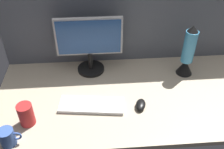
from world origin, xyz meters
The scene contains 8 objects.
ground_plane centered at (0.00, 0.00, -1.50)cm, with size 180.00×80.00×3.00cm, color tan.
cubicle_wall_back centered at (0.00, 37.50, 35.06)cm, with size 180.00×5.00×70.12cm.
monitor centered at (-32.71, 25.12, 21.26)cm, with size 42.26×18.00×38.30cm.
keyboard centered at (-32.86, -10.21, 1.00)cm, with size 37.00×13.00×2.00cm, color silver.
mouse centered at (-4.73, -12.91, 1.70)cm, with size 5.60×9.60×3.40cm, color black.
mug_red_plastic centered at (-67.10, -19.97, 6.47)cm, with size 8.12×8.12×12.94cm.
mug_ceramic_blue centered at (-74.03, -32.84, 4.77)cm, with size 11.01×7.62×9.49cm.
lava_lamp centered at (29.61, 16.61, 14.78)cm, with size 10.77×10.77×35.24cm.
Camera 1 is at (-29.11, -115.28, 107.11)cm, focal length 41.15 mm.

